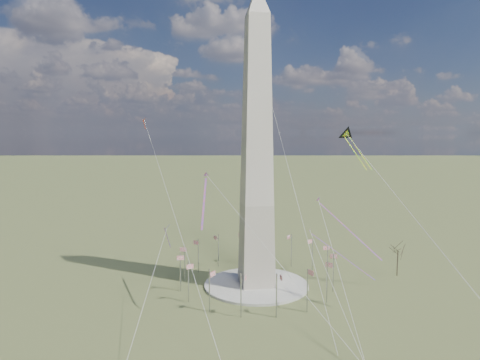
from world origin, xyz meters
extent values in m
plane|color=#4E5C2E|center=(0.00, 0.00, 0.00)|extent=(2000.00, 2000.00, 0.00)
cylinder|color=#BAB7AA|center=(0.00, 0.00, 0.40)|extent=(36.00, 36.00, 0.80)
cylinder|color=#AFB2B6|center=(26.00, 0.00, 6.50)|extent=(0.36, 0.36, 13.00)
cube|color=red|center=(26.00, 1.30, 11.80)|extent=(2.40, 0.08, 1.50)
cylinder|color=#AFB2B6|center=(24.02, 9.95, 6.50)|extent=(0.36, 0.36, 13.00)
cube|color=red|center=(23.52, 11.15, 11.80)|extent=(2.25, 0.99, 1.50)
cylinder|color=#AFB2B6|center=(18.38, 18.38, 6.50)|extent=(0.36, 0.36, 13.00)
cube|color=red|center=(17.47, 19.30, 11.80)|extent=(1.75, 1.75, 1.50)
cylinder|color=#AFB2B6|center=(9.95, 24.02, 6.50)|extent=(0.36, 0.36, 13.00)
cube|color=red|center=(8.75, 24.52, 11.80)|extent=(0.99, 2.25, 1.50)
cylinder|color=#AFB2B6|center=(0.00, 26.00, 6.50)|extent=(0.36, 0.36, 13.00)
cube|color=red|center=(-1.30, 26.00, 11.80)|extent=(0.08, 2.40, 1.50)
cylinder|color=#AFB2B6|center=(-9.95, 24.02, 6.50)|extent=(0.36, 0.36, 13.00)
cube|color=red|center=(-11.15, 23.52, 11.80)|extent=(0.99, 2.25, 1.50)
cylinder|color=#AFB2B6|center=(-18.38, 18.38, 6.50)|extent=(0.36, 0.36, 13.00)
cube|color=red|center=(-19.30, 17.47, 11.80)|extent=(1.75, 1.75, 1.50)
cylinder|color=#AFB2B6|center=(-24.02, 9.95, 6.50)|extent=(0.36, 0.36, 13.00)
cube|color=red|center=(-24.52, 8.75, 11.80)|extent=(2.25, 0.99, 1.50)
cylinder|color=#AFB2B6|center=(-26.00, 0.00, 6.50)|extent=(0.36, 0.36, 13.00)
cube|color=red|center=(-26.00, -1.30, 11.80)|extent=(2.40, 0.08, 1.50)
cylinder|color=#AFB2B6|center=(-24.02, -9.95, 6.50)|extent=(0.36, 0.36, 13.00)
cube|color=red|center=(-23.52, -11.15, 11.80)|extent=(2.25, 0.99, 1.50)
cylinder|color=#AFB2B6|center=(-18.38, -18.38, 6.50)|extent=(0.36, 0.36, 13.00)
cube|color=red|center=(-17.47, -19.30, 11.80)|extent=(1.75, 1.75, 1.50)
cylinder|color=#AFB2B6|center=(-9.95, -24.02, 6.50)|extent=(0.36, 0.36, 13.00)
cube|color=red|center=(-8.75, -24.52, 11.80)|extent=(0.99, 2.25, 1.50)
cylinder|color=#AFB2B6|center=(0.00, -26.00, 6.50)|extent=(0.36, 0.36, 13.00)
cube|color=red|center=(1.30, -26.00, 11.80)|extent=(0.08, 2.40, 1.50)
cylinder|color=#AFB2B6|center=(9.95, -24.02, 6.50)|extent=(0.36, 0.36, 13.00)
cube|color=red|center=(11.15, -23.52, 11.80)|extent=(0.99, 2.25, 1.50)
cylinder|color=#AFB2B6|center=(18.38, -18.38, 6.50)|extent=(0.36, 0.36, 13.00)
cube|color=red|center=(19.30, -17.47, 11.80)|extent=(1.75, 1.75, 1.50)
cylinder|color=#AFB2B6|center=(24.02, -9.95, 6.50)|extent=(0.36, 0.36, 13.00)
cube|color=red|center=(24.52, -8.75, 11.80)|extent=(2.25, 0.99, 1.50)
cylinder|color=#3E3026|center=(53.82, 0.74, 4.80)|extent=(0.39, 0.39, 9.59)
cube|color=orange|center=(41.26, 8.02, 45.42)|extent=(1.69, 16.27, 11.42)
cube|color=orange|center=(39.18, 7.86, 45.42)|extent=(1.69, 16.27, 11.42)
cube|color=navy|center=(-29.99, 5.96, 20.65)|extent=(2.05, 2.90, 2.18)
cube|color=#E44B24|center=(-29.99, 5.96, 17.05)|extent=(2.19, 2.10, 7.53)
cube|color=#E44B24|center=(24.56, -19.86, 23.21)|extent=(12.44, 19.37, 14.08)
cube|color=#E44B24|center=(-19.23, -13.35, 32.14)|extent=(4.02, 19.79, 12.52)
cube|color=#E44B24|center=(31.10, -1.29, 9.22)|extent=(19.03, 13.60, 14.30)
cube|color=red|center=(-38.04, 41.48, 58.17)|extent=(1.49, 2.21, 1.72)
cube|color=red|center=(-38.04, 41.48, 56.29)|extent=(1.07, 1.34, 3.94)
cube|color=white|center=(16.97, 50.36, 70.40)|extent=(1.10, 1.84, 1.59)
cube|color=white|center=(16.97, 50.36, 68.66)|extent=(0.68, 1.37, 3.64)
camera|label=1|loc=(-31.95, -139.75, 52.83)|focal=32.00mm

